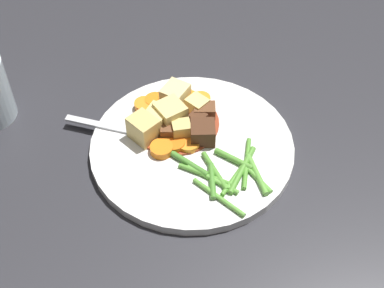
# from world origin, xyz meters

# --- Properties ---
(ground_plane) EXTENTS (3.00, 3.00, 0.00)m
(ground_plane) POSITION_xyz_m (0.00, 0.00, 0.00)
(ground_plane) COLOR #2D2D33
(dinner_plate) EXTENTS (0.27, 0.27, 0.01)m
(dinner_plate) POSITION_xyz_m (0.00, 0.00, 0.01)
(dinner_plate) COLOR white
(dinner_plate) RESTS_ON ground_plane
(stew_sauce) EXTENTS (0.12, 0.12, 0.00)m
(stew_sauce) POSITION_xyz_m (0.04, 0.00, 0.01)
(stew_sauce) COLOR #93381E
(stew_sauce) RESTS_ON dinner_plate
(carrot_slice_0) EXTENTS (0.04, 0.04, 0.01)m
(carrot_slice_0) POSITION_xyz_m (0.00, 0.01, 0.02)
(carrot_slice_0) COLOR orange
(carrot_slice_0) RESTS_ON dinner_plate
(carrot_slice_1) EXTENTS (0.04, 0.04, 0.01)m
(carrot_slice_1) POSITION_xyz_m (0.09, 0.01, 0.02)
(carrot_slice_1) COLOR orange
(carrot_slice_1) RESTS_ON dinner_plate
(carrot_slice_2) EXTENTS (0.05, 0.05, 0.01)m
(carrot_slice_2) POSITION_xyz_m (0.07, -0.04, 0.02)
(carrot_slice_2) COLOR orange
(carrot_slice_2) RESTS_ON dinner_plate
(carrot_slice_3) EXTENTS (0.05, 0.05, 0.01)m
(carrot_slice_3) POSITION_xyz_m (0.09, -0.03, 0.02)
(carrot_slice_3) COLOR orange
(carrot_slice_3) RESTS_ON dinner_plate
(carrot_slice_4) EXTENTS (0.04, 0.04, 0.01)m
(carrot_slice_4) POSITION_xyz_m (0.09, 0.02, 0.02)
(carrot_slice_4) COLOR orange
(carrot_slice_4) RESTS_ON dinner_plate
(carrot_slice_5) EXTENTS (0.04, 0.04, 0.01)m
(carrot_slice_5) POSITION_xyz_m (0.01, 0.02, 0.02)
(carrot_slice_5) COLOR orange
(carrot_slice_5) RESTS_ON dinner_plate
(carrot_slice_6) EXTENTS (0.04, 0.04, 0.01)m
(carrot_slice_6) POSITION_xyz_m (0.01, 0.04, 0.02)
(carrot_slice_6) COLOR orange
(carrot_slice_6) RESTS_ON dinner_plate
(carrot_slice_7) EXTENTS (0.03, 0.03, 0.01)m
(carrot_slice_7) POSITION_xyz_m (0.06, -0.05, 0.02)
(carrot_slice_7) COLOR orange
(carrot_slice_7) RESTS_ON dinner_plate
(potato_chunk_0) EXTENTS (0.05, 0.05, 0.03)m
(potato_chunk_0) POSITION_xyz_m (0.08, -0.02, 0.03)
(potato_chunk_0) COLOR #EAD68C
(potato_chunk_0) RESTS_ON dinner_plate
(potato_chunk_1) EXTENTS (0.03, 0.03, 0.03)m
(potato_chunk_1) POSITION_xyz_m (0.02, 0.01, 0.03)
(potato_chunk_1) COLOR #DBBC6B
(potato_chunk_1) RESTS_ON dinner_plate
(potato_chunk_2) EXTENTS (0.04, 0.04, 0.04)m
(potato_chunk_2) POSITION_xyz_m (0.05, 0.01, 0.03)
(potato_chunk_2) COLOR #E5CC7A
(potato_chunk_2) RESTS_ON dinner_plate
(potato_chunk_3) EXTENTS (0.04, 0.04, 0.03)m
(potato_chunk_3) POSITION_xyz_m (0.05, 0.02, 0.03)
(potato_chunk_3) COLOR #E5CC7A
(potato_chunk_3) RESTS_ON dinner_plate
(potato_chunk_4) EXTENTS (0.04, 0.04, 0.03)m
(potato_chunk_4) POSITION_xyz_m (0.04, 0.05, 0.03)
(potato_chunk_4) COLOR #DBBC6B
(potato_chunk_4) RESTS_ON dinner_plate
(potato_chunk_5) EXTENTS (0.03, 0.03, 0.02)m
(potato_chunk_5) POSITION_xyz_m (0.05, -0.04, 0.02)
(potato_chunk_5) COLOR #E5CC7A
(potato_chunk_5) RESTS_ON dinner_plate
(meat_chunk_0) EXTENTS (0.03, 0.03, 0.02)m
(meat_chunk_0) POSITION_xyz_m (0.03, -0.03, 0.02)
(meat_chunk_0) COLOR #4C2B19
(meat_chunk_0) RESTS_ON dinner_plate
(meat_chunk_1) EXTENTS (0.03, 0.04, 0.02)m
(meat_chunk_1) POSITION_xyz_m (0.04, -0.04, 0.02)
(meat_chunk_1) COLOR brown
(meat_chunk_1) RESTS_ON dinner_plate
(meat_chunk_2) EXTENTS (0.03, 0.03, 0.02)m
(meat_chunk_2) POSITION_xyz_m (0.03, 0.02, 0.02)
(meat_chunk_2) COLOR brown
(meat_chunk_2) RESTS_ON dinner_plate
(meat_chunk_3) EXTENTS (0.04, 0.04, 0.03)m
(meat_chunk_3) POSITION_xyz_m (0.00, -0.02, 0.03)
(meat_chunk_3) COLOR #4C2B19
(meat_chunk_3) RESTS_ON dinner_plate
(green_bean_0) EXTENTS (0.07, 0.05, 0.01)m
(green_bean_0) POSITION_xyz_m (-0.06, 0.01, 0.02)
(green_bean_0) COLOR #599E38
(green_bean_0) RESTS_ON dinner_plate
(green_bean_1) EXTENTS (0.05, 0.03, 0.01)m
(green_bean_1) POSITION_xyz_m (-0.05, -0.03, 0.02)
(green_bean_1) COLOR #599E38
(green_bean_1) RESTS_ON dinner_plate
(green_bean_2) EXTENTS (0.08, 0.03, 0.01)m
(green_bean_2) POSITION_xyz_m (-0.10, 0.02, 0.02)
(green_bean_2) COLOR #66AD42
(green_bean_2) RESTS_ON dinner_plate
(green_bean_3) EXTENTS (0.07, 0.02, 0.01)m
(green_bean_3) POSITION_xyz_m (-0.09, -0.04, 0.02)
(green_bean_3) COLOR #66AD42
(green_bean_3) RESTS_ON dinner_plate
(green_bean_4) EXTENTS (0.07, 0.04, 0.01)m
(green_bean_4) POSITION_xyz_m (-0.07, 0.01, 0.02)
(green_bean_4) COLOR #66AD42
(green_bean_4) RESTS_ON dinner_plate
(green_bean_5) EXTENTS (0.05, 0.03, 0.01)m
(green_bean_5) POSITION_xyz_m (-0.07, 0.01, 0.02)
(green_bean_5) COLOR #4C8E33
(green_bean_5) RESTS_ON dinner_plate
(green_bean_6) EXTENTS (0.05, 0.07, 0.01)m
(green_bean_6) POSITION_xyz_m (-0.07, -0.03, 0.02)
(green_bean_6) COLOR #599E38
(green_bean_6) RESTS_ON dinner_plate
(green_bean_7) EXTENTS (0.06, 0.01, 0.01)m
(green_bean_7) POSITION_xyz_m (-0.09, -0.04, 0.02)
(green_bean_7) COLOR #66AD42
(green_bean_7) RESTS_ON dinner_plate
(green_bean_8) EXTENTS (0.07, 0.06, 0.01)m
(green_bean_8) POSITION_xyz_m (-0.07, -0.04, 0.02)
(green_bean_8) COLOR #599E38
(green_bean_8) RESTS_ON dinner_plate
(green_bean_9) EXTENTS (0.07, 0.03, 0.01)m
(green_bean_9) POSITION_xyz_m (-0.03, 0.02, 0.02)
(green_bean_9) COLOR #4C8E33
(green_bean_9) RESTS_ON dinner_plate
(green_bean_10) EXTENTS (0.07, 0.01, 0.01)m
(green_bean_10) POSITION_xyz_m (-0.06, -0.00, 0.02)
(green_bean_10) COLOR #599E38
(green_bean_10) RESTS_ON dinner_plate
(green_bean_11) EXTENTS (0.04, 0.07, 0.01)m
(green_bean_11) POSITION_xyz_m (-0.08, -0.02, 0.02)
(green_bean_11) COLOR #599E38
(green_bean_11) RESTS_ON dinner_plate
(fork) EXTENTS (0.14, 0.13, 0.00)m
(fork) POSITION_xyz_m (0.06, 0.06, 0.01)
(fork) COLOR silver
(fork) RESTS_ON dinner_plate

